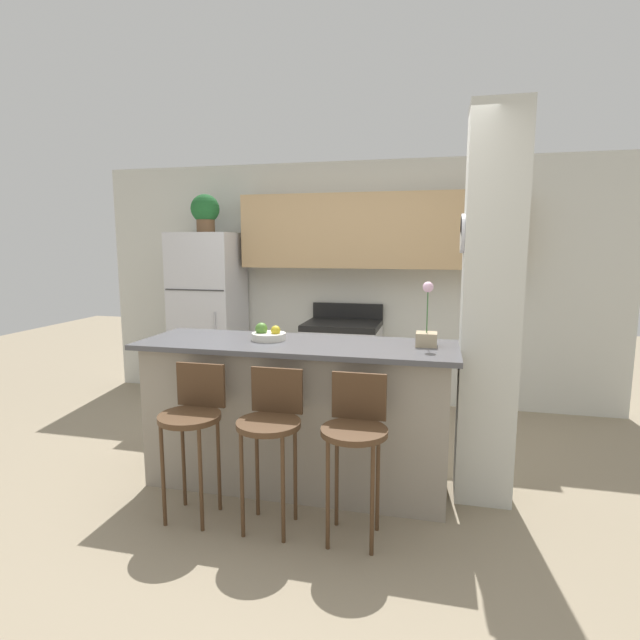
{
  "coord_description": "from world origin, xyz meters",
  "views": [
    {
      "loc": [
        0.94,
        -3.23,
        1.7
      ],
      "look_at": [
        0.0,
        0.71,
        1.08
      ],
      "focal_mm": 28.0,
      "sensor_mm": 36.0,
      "label": 1
    }
  ],
  "objects_px": {
    "refrigerator": "(209,318)",
    "bar_stool_right": "(355,432)",
    "bar_stool_mid": "(271,424)",
    "potted_plant_on_fridge": "(205,211)",
    "fruit_bowl": "(268,335)",
    "bar_stool_left": "(193,418)",
    "orchid_vase": "(427,330)",
    "stove_range": "(342,365)"
  },
  "relations": [
    {
      "from": "bar_stool_right",
      "to": "bar_stool_mid",
      "type": "bearing_deg",
      "value": 180.0
    },
    {
      "from": "stove_range",
      "to": "bar_stool_mid",
      "type": "height_order",
      "value": "stove_range"
    },
    {
      "from": "stove_range",
      "to": "refrigerator",
      "type": "bearing_deg",
      "value": 180.0
    },
    {
      "from": "orchid_vase",
      "to": "fruit_bowl",
      "type": "height_order",
      "value": "orchid_vase"
    },
    {
      "from": "bar_stool_mid",
      "to": "orchid_vase",
      "type": "xyz_separation_m",
      "value": [
        0.87,
        0.64,
        0.49
      ]
    },
    {
      "from": "bar_stool_mid",
      "to": "bar_stool_right",
      "type": "distance_m",
      "value": 0.51
    },
    {
      "from": "bar_stool_mid",
      "to": "fruit_bowl",
      "type": "relative_size",
      "value": 3.96
    },
    {
      "from": "refrigerator",
      "to": "potted_plant_on_fridge",
      "type": "xyz_separation_m",
      "value": [
        -0.0,
        0.0,
        1.13
      ]
    },
    {
      "from": "stove_range",
      "to": "orchid_vase",
      "type": "height_order",
      "value": "orchid_vase"
    },
    {
      "from": "potted_plant_on_fridge",
      "to": "fruit_bowl",
      "type": "bearing_deg",
      "value": -52.6
    },
    {
      "from": "refrigerator",
      "to": "bar_stool_left",
      "type": "height_order",
      "value": "refrigerator"
    },
    {
      "from": "potted_plant_on_fridge",
      "to": "orchid_vase",
      "type": "height_order",
      "value": "potted_plant_on_fridge"
    },
    {
      "from": "bar_stool_right",
      "to": "orchid_vase",
      "type": "xyz_separation_m",
      "value": [
        0.37,
        0.64,
        0.49
      ]
    },
    {
      "from": "bar_stool_left",
      "to": "potted_plant_on_fridge",
      "type": "distance_m",
      "value": 2.81
    },
    {
      "from": "bar_stool_right",
      "to": "orchid_vase",
      "type": "distance_m",
      "value": 0.88
    },
    {
      "from": "potted_plant_on_fridge",
      "to": "fruit_bowl",
      "type": "relative_size",
      "value": 1.66
    },
    {
      "from": "refrigerator",
      "to": "orchid_vase",
      "type": "relative_size",
      "value": 4.25
    },
    {
      "from": "bar_stool_left",
      "to": "fruit_bowl",
      "type": "distance_m",
      "value": 0.79
    },
    {
      "from": "stove_range",
      "to": "fruit_bowl",
      "type": "bearing_deg",
      "value": -97.61
    },
    {
      "from": "refrigerator",
      "to": "bar_stool_right",
      "type": "xyz_separation_m",
      "value": [
        1.98,
        -2.24,
        -0.27
      ]
    },
    {
      "from": "bar_stool_right",
      "to": "potted_plant_on_fridge",
      "type": "xyz_separation_m",
      "value": [
        -1.98,
        2.24,
        1.4
      ]
    },
    {
      "from": "refrigerator",
      "to": "bar_stool_mid",
      "type": "xyz_separation_m",
      "value": [
        1.48,
        -2.24,
        -0.27
      ]
    },
    {
      "from": "bar_stool_right",
      "to": "stove_range",
      "type": "bearing_deg",
      "value": 102.74
    },
    {
      "from": "orchid_vase",
      "to": "fruit_bowl",
      "type": "xyz_separation_m",
      "value": [
        -1.09,
        -0.04,
        -0.07
      ]
    },
    {
      "from": "stove_range",
      "to": "potted_plant_on_fridge",
      "type": "xyz_separation_m",
      "value": [
        -1.48,
        0.0,
        1.58
      ]
    },
    {
      "from": "potted_plant_on_fridge",
      "to": "orchid_vase",
      "type": "xyz_separation_m",
      "value": [
        2.35,
        -1.6,
        -0.91
      ]
    },
    {
      "from": "refrigerator",
      "to": "fruit_bowl",
      "type": "height_order",
      "value": "refrigerator"
    },
    {
      "from": "stove_range",
      "to": "bar_stool_left",
      "type": "relative_size",
      "value": 1.12
    },
    {
      "from": "bar_stool_left",
      "to": "bar_stool_mid",
      "type": "height_order",
      "value": "same"
    },
    {
      "from": "bar_stool_left",
      "to": "bar_stool_mid",
      "type": "relative_size",
      "value": 1.0
    },
    {
      "from": "refrigerator",
      "to": "potted_plant_on_fridge",
      "type": "relative_size",
      "value": 4.56
    },
    {
      "from": "bar_stool_right",
      "to": "potted_plant_on_fridge",
      "type": "distance_m",
      "value": 3.3
    },
    {
      "from": "bar_stool_mid",
      "to": "fruit_bowl",
      "type": "distance_m",
      "value": 0.76
    },
    {
      "from": "bar_stool_left",
      "to": "orchid_vase",
      "type": "height_order",
      "value": "orchid_vase"
    },
    {
      "from": "bar_stool_mid",
      "to": "fruit_bowl",
      "type": "xyz_separation_m",
      "value": [
        -0.22,
        0.59,
        0.43
      ]
    },
    {
      "from": "refrigerator",
      "to": "bar_stool_mid",
      "type": "relative_size",
      "value": 1.91
    },
    {
      "from": "potted_plant_on_fridge",
      "to": "refrigerator",
      "type": "bearing_deg",
      "value": -60.66
    },
    {
      "from": "orchid_vase",
      "to": "stove_range",
      "type": "bearing_deg",
      "value": 118.58
    },
    {
      "from": "stove_range",
      "to": "bar_stool_right",
      "type": "relative_size",
      "value": 1.12
    },
    {
      "from": "stove_range",
      "to": "bar_stool_mid",
      "type": "distance_m",
      "value": 2.24
    },
    {
      "from": "potted_plant_on_fridge",
      "to": "bar_stool_mid",
      "type": "bearing_deg",
      "value": -56.6
    },
    {
      "from": "refrigerator",
      "to": "bar_stool_right",
      "type": "bearing_deg",
      "value": -48.45
    }
  ]
}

